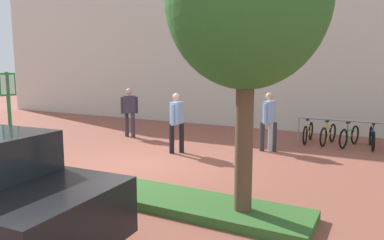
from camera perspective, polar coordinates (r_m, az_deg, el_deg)
name	(u,v)px	position (r m, az deg, el deg)	size (l,w,h in m)	color
ground_plane	(143,164)	(9.21, -7.84, -7.01)	(60.00, 60.00, 0.00)	brown
building_facade	(245,5)	(15.65, 8.48, 17.63)	(28.00, 1.20, 10.00)	beige
planter_strip	(125,191)	(7.13, -10.64, -10.96)	(7.00, 1.10, 0.16)	#336028
tree_sidewalk	(247,0)	(5.64, 8.72, 18.37)	(2.46, 2.46, 4.78)	brown
parking_sign_post	(9,107)	(9.21, -27.06, 1.82)	(0.11, 0.36, 2.32)	#2D7238
bike_at_sign	(21,156)	(9.48, -25.52, -5.13)	(1.62, 0.61, 0.86)	black
bike_rack_cluster	(349,135)	(12.19, 23.74, -2.23)	(3.21, 1.64, 0.83)	#99999E
bollard_steel	(271,136)	(10.74, 12.40, -2.49)	(0.16, 0.16, 0.90)	#ADADB2
person_suited_navy	(129,109)	(12.80, -9.91, 1.69)	(0.44, 0.48, 1.72)	#383342
person_shirt_blue	(269,118)	(10.64, 12.10, 0.33)	(0.46, 0.60, 1.72)	#2D2D38
person_casual_tan	(177,119)	(10.17, -2.47, 0.16)	(0.35, 0.61, 1.72)	black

